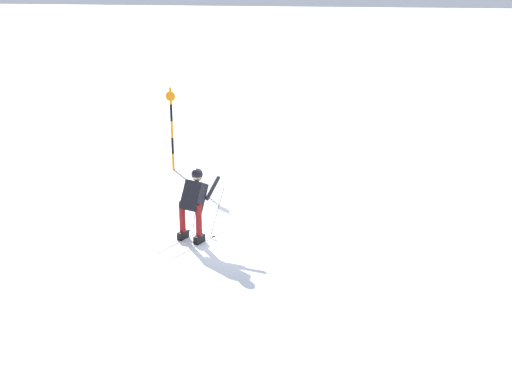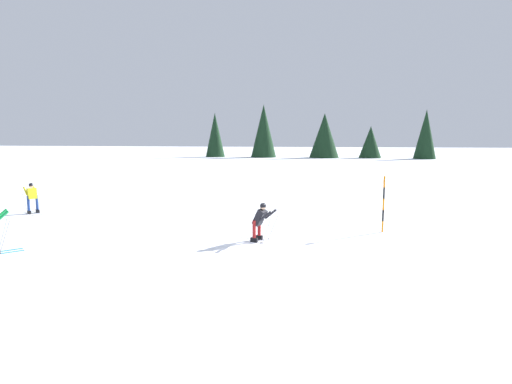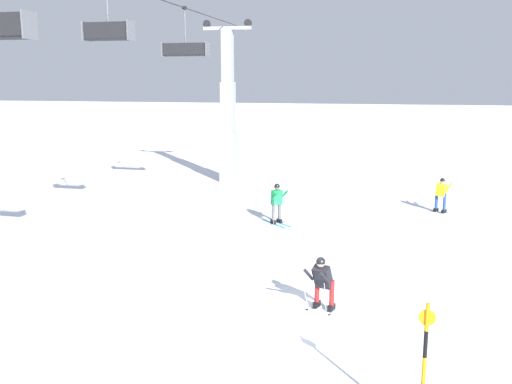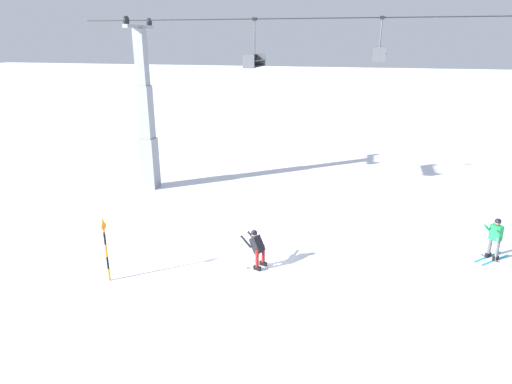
{
  "view_description": "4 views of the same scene",
  "coord_description": "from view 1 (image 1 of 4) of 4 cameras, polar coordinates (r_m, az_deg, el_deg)",
  "views": [
    {
      "loc": [
        12.97,
        3.32,
        5.15
      ],
      "look_at": [
        1.99,
        0.72,
        1.49
      ],
      "focal_mm": 45.61,
      "sensor_mm": 36.0,
      "label": 1
    },
    {
      "loc": [
        -1.22,
        14.39,
        4.04
      ],
      "look_at": [
        0.71,
        1.58,
        2.25
      ],
      "focal_mm": 28.87,
      "sensor_mm": 36.0,
      "label": 2
    },
    {
      "loc": [
        -13.16,
        -2.41,
        5.98
      ],
      "look_at": [
        1.2,
        1.0,
        3.06
      ],
      "focal_mm": 39.97,
      "sensor_mm": 36.0,
      "label": 3
    },
    {
      "loc": [
        4.62,
        -15.32,
        8.2
      ],
      "look_at": [
        0.29,
        1.45,
        2.2
      ],
      "focal_mm": 30.98,
      "sensor_mm": 36.0,
      "label": 4
    }
  ],
  "objects": [
    {
      "name": "ground_plane",
      "position": [
        14.34,
        -0.98,
        -3.08
      ],
      "size": [
        260.0,
        260.0,
        0.0
      ],
      "primitive_type": "plane",
      "color": "white"
    },
    {
      "name": "skier_carving_main",
      "position": [
        13.45,
        -5.44,
        -0.69
      ],
      "size": [
        1.83,
        1.09,
        1.63
      ],
      "color": "white",
      "rests_on": "ground_plane"
    },
    {
      "name": "trail_marker_pole",
      "position": [
        18.52,
        -7.4,
        5.74
      ],
      "size": [
        0.07,
        0.28,
        2.37
      ],
      "color": "orange",
      "rests_on": "ground_plane"
    }
  ]
}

